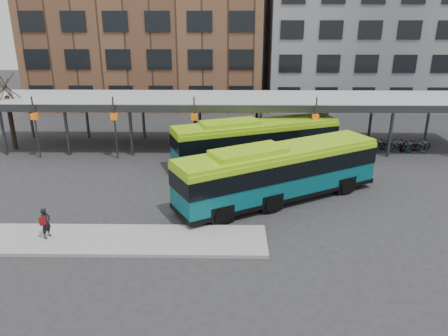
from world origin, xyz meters
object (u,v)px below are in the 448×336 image
at_px(bus_front, 278,171).
at_px(bus_rear, 256,140).
at_px(tree, 11,120).
at_px(pedestrian, 46,223).

distance_m(bus_front, bus_rear, 6.72).
bearing_deg(bus_rear, bus_front, -102.42).
relative_size(tree, bus_rear, 0.45).
relative_size(bus_front, pedestrian, 8.00).
bearing_deg(pedestrian, bus_front, -45.27).
xyz_separation_m(tree, bus_front, (20.53, -9.87, -0.59)).
relative_size(tree, pedestrian, 3.56).
xyz_separation_m(bus_rear, pedestrian, (-10.96, -11.71, -0.80)).
bearing_deg(bus_front, pedestrian, 173.80).
distance_m(bus_front, pedestrian, 13.00).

